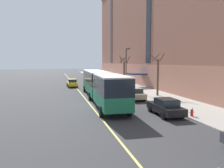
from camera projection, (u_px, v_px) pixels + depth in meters
ground_plane at (94, 105)px, 24.59m from camera, size 260.00×260.00×0.00m
sidewalk at (160, 97)px, 29.89m from camera, size 5.74×160.00×0.15m
city_bus at (100, 84)px, 27.56m from camera, size 3.59×20.23×3.60m
parked_car_darkgray_0 at (116, 86)px, 36.81m from camera, size 2.08×4.36×1.56m
parked_car_black_2 at (166, 107)px, 19.96m from camera, size 2.11×4.61×1.56m
parked_car_navy_4 at (96, 78)px, 55.77m from camera, size 1.96×4.32×1.56m
parked_car_champagne_5 at (134, 94)px, 28.21m from camera, size 2.02×4.30×1.56m
taxi_cab at (72, 83)px, 42.62m from camera, size 1.99×4.50×1.56m
street_tree_mid_block at (158, 74)px, 30.62m from camera, size 1.64×1.66×5.94m
street_tree_far_uptown at (124, 70)px, 45.64m from camera, size 1.86×1.87×6.07m
street_lamp at (127, 65)px, 36.55m from camera, size 0.36×1.48×7.01m
fire_hydrant at (192, 112)px, 19.05m from camera, size 0.42×0.24×0.72m
lane_centerline at (87, 101)px, 27.38m from camera, size 0.16×140.00×0.01m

